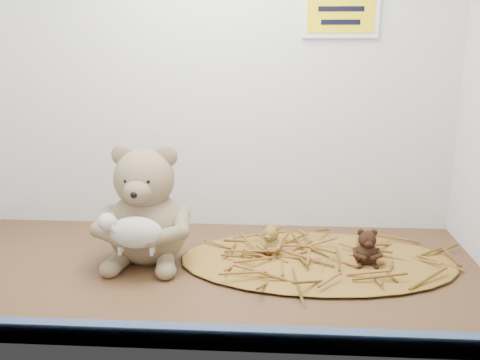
# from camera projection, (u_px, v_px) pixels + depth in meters

# --- Properties ---
(alcove_shell) EXTENTS (1.20, 0.60, 0.90)m
(alcove_shell) POSITION_uv_depth(u_px,v_px,m) (205.00, 54.00, 1.12)
(alcove_shell) COLOR #402D16
(alcove_shell) RESTS_ON ground
(front_rail) EXTENTS (1.19, 0.02, 0.04)m
(front_rail) POSITION_uv_depth(u_px,v_px,m) (180.00, 336.00, 0.86)
(front_rail) COLOR #3B4F70
(front_rail) RESTS_ON shelf_floor
(straw_bed) EXTENTS (0.61, 0.35, 0.01)m
(straw_bed) POSITION_uv_depth(u_px,v_px,m) (317.00, 260.00, 1.18)
(straw_bed) COLOR brown
(straw_bed) RESTS_ON shelf_floor
(main_teddy) EXTENTS (0.22, 0.23, 0.26)m
(main_teddy) POSITION_uv_depth(u_px,v_px,m) (146.00, 204.00, 1.17)
(main_teddy) COLOR #847051
(main_teddy) RESTS_ON shelf_floor
(toy_lamb) EXTENTS (0.14, 0.09, 0.09)m
(toy_lamb) POSITION_uv_depth(u_px,v_px,m) (136.00, 232.00, 1.08)
(toy_lamb) COLOR beige
(toy_lamb) RESTS_ON main_teddy
(mini_teddy_tan) EXTENTS (0.08, 0.08, 0.07)m
(mini_teddy_tan) POSITION_uv_depth(u_px,v_px,m) (271.00, 239.00, 1.20)
(mini_teddy_tan) COLOR olive
(mini_teddy_tan) RESTS_ON straw_bed
(mini_teddy_brown) EXTENTS (0.06, 0.07, 0.08)m
(mini_teddy_brown) POSITION_uv_depth(u_px,v_px,m) (367.00, 246.00, 1.15)
(mini_teddy_brown) COLOR black
(mini_teddy_brown) RESTS_ON straw_bed
(wall_sign) EXTENTS (0.16, 0.01, 0.11)m
(wall_sign) POSITION_uv_depth(u_px,v_px,m) (341.00, 9.00, 1.27)
(wall_sign) COLOR #DEC10B
(wall_sign) RESTS_ON back_wall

